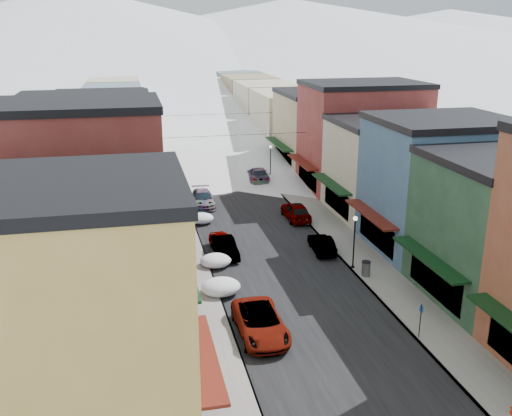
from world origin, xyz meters
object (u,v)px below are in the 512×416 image
car_white_suv (260,322)px  car_dark_hatch (225,247)px  streetlamp_near (354,236)px  car_green_sedan (322,244)px  car_silver_sedan (223,243)px  trash_can (366,268)px

car_white_suv → car_dark_hatch: bearing=89.8°
streetlamp_near → car_white_suv: bearing=-138.9°
car_white_suv → streetlamp_near: 11.69m
car_white_suv → streetlamp_near: (8.70, 7.58, 1.86)m
car_dark_hatch → streetlamp_near: size_ratio=1.07×
car_white_suv → car_green_sedan: size_ratio=1.39×
car_white_suv → car_green_sedan: (7.57, 11.31, -0.11)m
car_silver_sedan → streetlamp_near: size_ratio=1.00×
car_white_suv → car_green_sedan: bearing=56.0°
trash_can → streetlamp_near: 2.51m
car_green_sedan → trash_can: bearing=109.8°
car_dark_hatch → car_green_sedan: car_dark_hatch is taller
car_green_sedan → car_silver_sedan: bearing=-9.9°
car_white_suv → car_dark_hatch: car_white_suv is taller
trash_can → car_silver_sedan: bearing=141.7°
car_white_suv → car_silver_sedan: 13.19m
car_dark_hatch → trash_can: bearing=-37.1°
car_white_suv → car_silver_sedan: car_white_suv is taller
car_green_sedan → streetlamp_near: streetlamp_near is taller
car_green_sedan → trash_can: size_ratio=3.76×
car_dark_hatch → streetlamp_near: streetlamp_near is taller
car_white_suv → car_green_sedan: car_white_suv is taller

